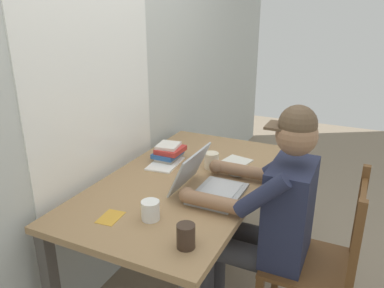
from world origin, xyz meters
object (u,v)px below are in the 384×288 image
(desk, at_px, (186,192))
(coffee_mug_spare, at_px, (151,210))
(seated_person, at_px, (267,212))
(book_stack_main, at_px, (169,152))
(wooden_chair, at_px, (320,265))
(coffee_mug_white, at_px, (212,160))
(laptop, at_px, (207,184))
(coffee_mug_dark, at_px, (186,236))
(computer_mouse, at_px, (236,174))
(landscape_photo_print, at_px, (110,217))

(desk, relative_size, coffee_mug_spare, 12.37)
(seated_person, bearing_deg, book_stack_main, 68.90)
(wooden_chair, xyz_separation_m, coffee_mug_spare, (-0.38, 0.72, 0.33))
(coffee_mug_white, bearing_deg, seated_person, -122.75)
(wooden_chair, xyz_separation_m, coffee_mug_white, (0.27, 0.70, 0.33))
(laptop, distance_m, coffee_mug_spare, 0.37)
(coffee_mug_dark, distance_m, coffee_mug_spare, 0.27)
(computer_mouse, height_order, landscape_photo_print, computer_mouse)
(book_stack_main, bearing_deg, seated_person, -111.10)
(landscape_photo_print, bearing_deg, coffee_mug_spare, -73.48)
(coffee_mug_dark, height_order, book_stack_main, same)
(wooden_chair, height_order, coffee_mug_spare, wooden_chair)
(laptop, relative_size, landscape_photo_print, 2.54)
(coffee_mug_white, height_order, book_stack_main, book_stack_main)
(desk, relative_size, seated_person, 1.21)
(seated_person, relative_size, coffee_mug_dark, 10.97)
(coffee_mug_white, bearing_deg, book_stack_main, 89.01)
(seated_person, bearing_deg, coffee_mug_spare, 131.01)
(book_stack_main, bearing_deg, coffee_mug_spare, -157.93)
(wooden_chair, bearing_deg, seated_person, 90.00)
(laptop, relative_size, coffee_mug_spare, 2.71)
(computer_mouse, distance_m, coffee_mug_dark, 0.72)
(laptop, bearing_deg, coffee_mug_dark, -166.43)
(computer_mouse, bearing_deg, coffee_mug_dark, -176.65)
(seated_person, relative_size, coffee_mug_spare, 10.26)
(book_stack_main, bearing_deg, coffee_mug_white, -90.99)
(computer_mouse, bearing_deg, book_stack_main, 83.10)
(desk, bearing_deg, landscape_photo_print, 166.80)
(laptop, distance_m, landscape_photo_print, 0.52)
(landscape_photo_print, bearing_deg, coffee_mug_dark, -102.65)
(landscape_photo_print, bearing_deg, laptop, -41.48)
(landscape_photo_print, bearing_deg, book_stack_main, 1.40)
(desk, distance_m, computer_mouse, 0.30)
(coffee_mug_white, relative_size, coffee_mug_dark, 1.08)
(coffee_mug_white, xyz_separation_m, coffee_mug_spare, (-0.65, 0.02, -0.00))
(computer_mouse, relative_size, coffee_mug_spare, 0.82)
(book_stack_main, distance_m, landscape_photo_print, 0.73)
(coffee_mug_white, distance_m, book_stack_main, 0.29)
(coffee_mug_dark, bearing_deg, laptop, 13.57)
(coffee_mug_spare, bearing_deg, laptop, -19.98)
(coffee_mug_spare, height_order, book_stack_main, book_stack_main)
(coffee_mug_spare, xyz_separation_m, book_stack_main, (0.66, 0.27, 0.00))
(wooden_chair, height_order, coffee_mug_white, wooden_chair)
(seated_person, bearing_deg, landscape_photo_print, 126.49)
(coffee_mug_spare, bearing_deg, coffee_mug_dark, -116.87)
(coffee_mug_white, bearing_deg, wooden_chair, -111.00)
(coffee_mug_dark, xyz_separation_m, coffee_mug_spare, (0.12, 0.24, -0.01))
(desk, height_order, coffee_mug_dark, coffee_mug_dark)
(coffee_mug_white, distance_m, landscape_photo_print, 0.75)
(computer_mouse, height_order, coffee_mug_spare, coffee_mug_spare)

